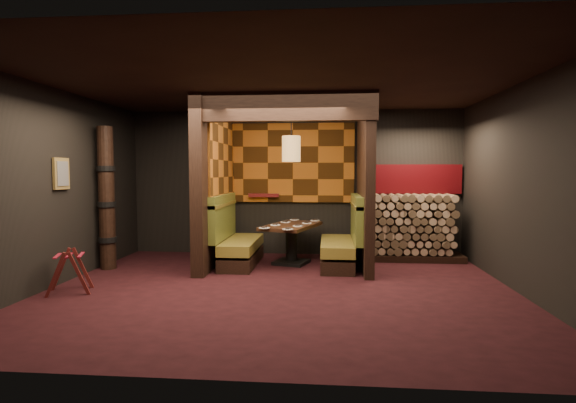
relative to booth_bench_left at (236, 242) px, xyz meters
The scene contains 23 objects.
floor 1.95m from the booth_bench_left, 59.77° to the right, with size 6.50×5.50×0.02m, color black.
ceiling 3.11m from the booth_bench_left, 59.77° to the right, with size 6.50×5.50×0.02m, color black.
wall_back 1.79m from the booth_bench_left, 49.10° to the left, with size 6.50×0.02×2.85m, color black.
wall_front 4.63m from the booth_bench_left, 77.70° to the right, with size 6.50×0.02×2.85m, color black.
wall_left 3.01m from the booth_bench_left, 144.33° to the right, with size 0.02×5.50×2.85m, color black.
wall_right 4.65m from the booth_bench_left, 21.35° to the right, with size 0.02×5.50×2.85m, color black.
partition_left 1.10m from the booth_bench_left, behind, with size 0.20×2.20×2.85m, color black.
partition_right 2.48m from the booth_bench_left, ahead, with size 0.15×2.10×2.85m, color black.
header_beam 2.60m from the booth_bench_left, 45.41° to the right, with size 2.85×0.18×0.44m, color black.
tapa_back_panel 2.00m from the booth_bench_left, 48.54° to the left, with size 2.40×0.06×1.55m, color #A45617.
tapa_side_panel 1.48m from the booth_bench_left, 146.90° to the left, with size 0.04×1.85×1.45m, color #A45617.
lacquer_shelf 1.32m from the booth_bench_left, 70.12° to the left, with size 0.60×0.12×0.07m, color #5D1517.
booth_bench_left is the anchor object (origin of this frame).
booth_bench_right 1.89m from the booth_bench_left, ahead, with size 0.68×1.60×1.14m.
dining_table 0.99m from the booth_bench_left, ahead, with size 1.09×1.50×0.71m.
place_settings 1.04m from the booth_bench_left, ahead, with size 0.99×1.63×0.03m.
pendant_lamp 1.92m from the booth_bench_left, ahead, with size 0.33×0.33×1.03m.
framed_picture 3.00m from the booth_bench_left, 145.49° to the right, with size 0.05×0.36×0.46m.
luggage_rack 2.77m from the booth_bench_left, 132.85° to the right, with size 0.69×0.59×0.63m.
totem_column 2.30m from the booth_bench_left, 165.25° to the right, with size 0.31×0.31×2.40m.
firewood_stack 3.33m from the booth_bench_left, 12.17° to the left, with size 1.73×0.70×1.22m.
mosaic_header 3.58m from the booth_bench_left, 17.60° to the left, with size 1.83×0.10×0.56m, color maroon.
bay_front_post 2.58m from the booth_bench_left, ahead, with size 0.08×0.08×2.85m, color black.
Camera 1 is at (0.65, -6.14, 1.66)m, focal length 28.00 mm.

